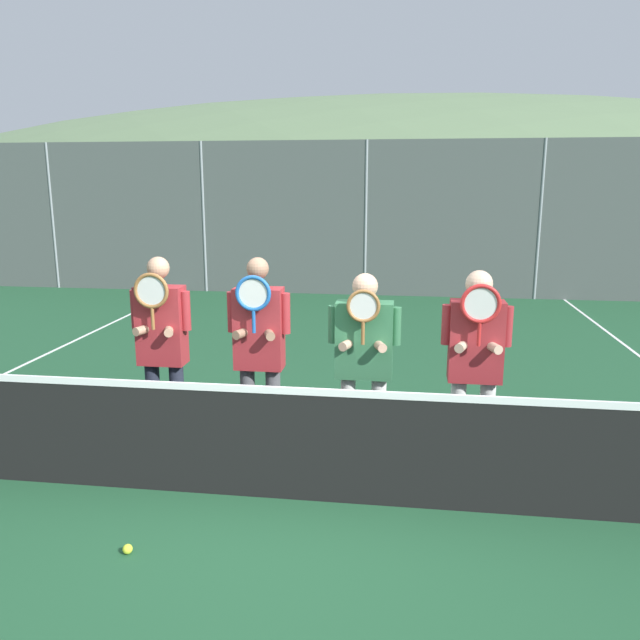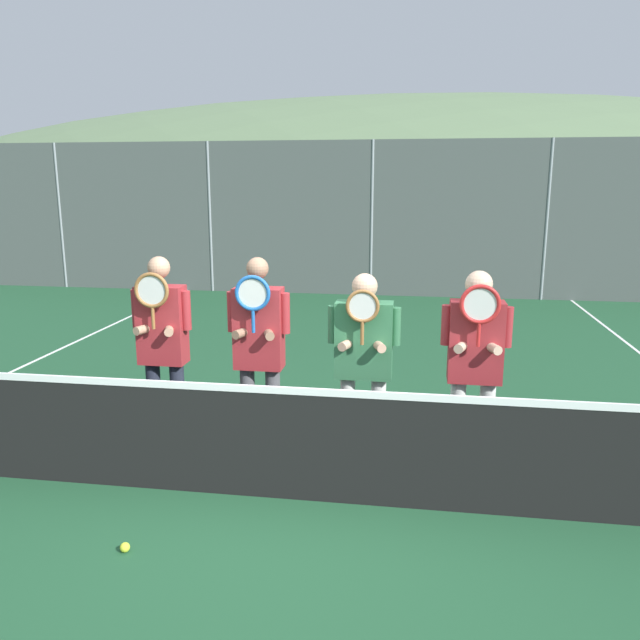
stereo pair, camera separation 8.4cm
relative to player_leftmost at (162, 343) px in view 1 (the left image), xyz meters
name	(u,v)px [view 1 (the left image)]	position (x,y,z in m)	size (l,w,h in m)	color
ground_plane	(286,498)	(1.24, -0.64, -1.09)	(120.00, 120.00, 0.00)	#1E4C2D
hill_distant	(397,211)	(1.24, 50.93, -1.09)	(95.26, 52.92, 18.52)	#5B7551
clubhouse_building	(395,209)	(1.72, 16.95, 0.52)	(20.36, 5.50, 3.17)	beige
fence_back	(366,219)	(1.24, 8.77, 0.61)	(22.32, 0.06, 3.40)	gray
tennis_net	(285,442)	(1.24, -0.64, -0.60)	(11.68, 0.09, 1.04)	gray
court_line_left_sideline	(15,369)	(-3.11, 2.36, -1.08)	(0.05, 16.00, 0.01)	white
player_leftmost	(162,343)	(0.00, 0.00, 0.00)	(0.55, 0.34, 1.86)	#232838
player_center_left	(259,347)	(0.90, -0.04, 0.00)	(0.55, 0.34, 1.87)	#56565B
player_center_right	(364,354)	(1.81, 0.02, -0.04)	(0.62, 0.34, 1.75)	white
player_rightmost	(475,356)	(2.74, -0.02, -0.01)	(0.58, 0.34, 1.80)	white
car_far_left	(172,238)	(-4.62, 12.26, -0.18)	(4.77, 2.02, 1.76)	maroon
car_left_of_center	(338,242)	(0.28, 12.08, -0.21)	(4.17, 1.99, 1.71)	navy
car_center	(517,246)	(5.05, 11.88, -0.23)	(4.52, 2.08, 1.66)	maroon
tennis_ball_on_court	(128,549)	(0.31, -1.54, -1.05)	(0.07, 0.07, 0.07)	#CCDB33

